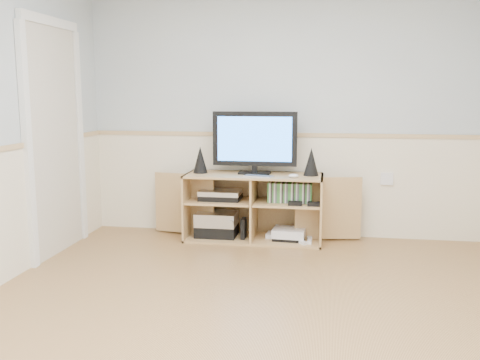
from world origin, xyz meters
name	(u,v)px	position (x,y,z in m)	size (l,w,h in m)	color
room	(249,129)	(-0.06, 0.12, 1.22)	(4.04, 4.54, 2.54)	tan
media_cabinet	(255,205)	(-0.28, 2.03, 0.33)	(2.08, 0.50, 0.65)	tan
monitor	(255,141)	(-0.28, 2.02, 0.98)	(0.82, 0.18, 0.61)	black
speaker_left	(200,160)	(-0.82, 1.99, 0.78)	(0.14, 0.14, 0.26)	black
speaker_right	(311,162)	(0.27, 1.99, 0.78)	(0.14, 0.14, 0.27)	black
keyboard	(259,176)	(-0.22, 1.83, 0.66)	(0.27, 0.11, 0.01)	silver
mouse	(294,176)	(0.11, 1.83, 0.67)	(0.10, 0.06, 0.04)	white
av_components	(218,217)	(-0.64, 1.97, 0.22)	(0.50, 0.30, 0.47)	black
game_consoles	(288,234)	(0.06, 1.96, 0.07)	(0.45, 0.30, 0.11)	white
game_cases	(290,193)	(0.07, 1.95, 0.48)	(0.42, 0.14, 0.19)	#3F8C3F
wall_outlet	(387,179)	(1.00, 2.23, 0.60)	(0.12, 0.03, 0.12)	white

